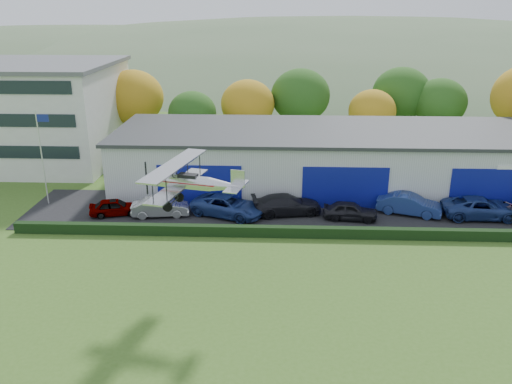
{
  "coord_description": "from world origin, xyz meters",
  "views": [
    {
      "loc": [
        -0.63,
        -18.66,
        16.13
      ],
      "look_at": [
        -1.88,
        11.49,
        5.17
      ],
      "focal_mm": 36.66,
      "sensor_mm": 36.0,
      "label": 1
    }
  ],
  "objects_px": {
    "car_3": "(286,204)",
    "biplane": "(189,181)",
    "flagpole": "(42,150)",
    "car_1": "(160,207)",
    "car_0": "(115,207)",
    "office_block": "(19,112)",
    "car_5": "(409,204)",
    "car_2": "(228,206)",
    "car_4": "(350,211)",
    "hangar": "(338,158)",
    "car_6": "(481,208)"
  },
  "relations": [
    {
      "from": "hangar",
      "to": "car_4",
      "type": "bearing_deg",
      "value": -88.74
    },
    {
      "from": "car_5",
      "to": "biplane",
      "type": "height_order",
      "value": "biplane"
    },
    {
      "from": "car_1",
      "to": "car_3",
      "type": "bearing_deg",
      "value": -93.58
    },
    {
      "from": "flagpole",
      "to": "car_0",
      "type": "height_order",
      "value": "flagpole"
    },
    {
      "from": "car_0",
      "to": "car_4",
      "type": "relative_size",
      "value": 0.94
    },
    {
      "from": "car_3",
      "to": "office_block",
      "type": "bearing_deg",
      "value": 51.85
    },
    {
      "from": "car_2",
      "to": "car_5",
      "type": "bearing_deg",
      "value": -64.91
    },
    {
      "from": "car_5",
      "to": "car_3",
      "type": "bearing_deg",
      "value": 110.92
    },
    {
      "from": "car_4",
      "to": "car_3",
      "type": "bearing_deg",
      "value": 86.25
    },
    {
      "from": "flagpole",
      "to": "car_1",
      "type": "distance_m",
      "value": 11.03
    },
    {
      "from": "car_3",
      "to": "biplane",
      "type": "xyz_separation_m",
      "value": [
        -5.7,
        -11.71,
        5.89
      ]
    },
    {
      "from": "flagpole",
      "to": "car_3",
      "type": "xyz_separation_m",
      "value": [
        20.09,
        -1.5,
        -3.92
      ]
    },
    {
      "from": "hangar",
      "to": "car_6",
      "type": "height_order",
      "value": "hangar"
    },
    {
      "from": "hangar",
      "to": "biplane",
      "type": "height_order",
      "value": "biplane"
    },
    {
      "from": "car_3",
      "to": "biplane",
      "type": "bearing_deg",
      "value": 143.1
    },
    {
      "from": "office_block",
      "to": "car_0",
      "type": "relative_size",
      "value": 5.19
    },
    {
      "from": "flagpole",
      "to": "biplane",
      "type": "height_order",
      "value": "flagpole"
    },
    {
      "from": "hangar",
      "to": "car_2",
      "type": "height_order",
      "value": "hangar"
    },
    {
      "from": "car_0",
      "to": "car_6",
      "type": "xyz_separation_m",
      "value": [
        29.11,
        0.66,
        0.15
      ]
    },
    {
      "from": "car_0",
      "to": "car_5",
      "type": "xyz_separation_m",
      "value": [
        23.62,
        1.16,
        0.16
      ]
    },
    {
      "from": "car_5",
      "to": "office_block",
      "type": "bearing_deg",
      "value": 88.35
    },
    {
      "from": "flagpole",
      "to": "hangar",
      "type": "bearing_deg",
      "value": 13.51
    },
    {
      "from": "car_0",
      "to": "car_3",
      "type": "relative_size",
      "value": 0.71
    },
    {
      "from": "car_0",
      "to": "biplane",
      "type": "relative_size",
      "value": 0.58
    },
    {
      "from": "hangar",
      "to": "flagpole",
      "type": "xyz_separation_m",
      "value": [
        -24.88,
        -5.98,
        2.13
      ]
    },
    {
      "from": "biplane",
      "to": "car_2",
      "type": "bearing_deg",
      "value": 98.59
    },
    {
      "from": "hangar",
      "to": "car_0",
      "type": "height_order",
      "value": "hangar"
    },
    {
      "from": "car_0",
      "to": "car_2",
      "type": "bearing_deg",
      "value": -103.23
    },
    {
      "from": "car_4",
      "to": "car_0",
      "type": "bearing_deg",
      "value": 96.23
    },
    {
      "from": "car_1",
      "to": "biplane",
      "type": "xyz_separation_m",
      "value": [
        4.36,
        -10.9,
        5.95
      ]
    },
    {
      "from": "car_5",
      "to": "car_6",
      "type": "height_order",
      "value": "car_5"
    },
    {
      "from": "car_3",
      "to": "biplane",
      "type": "height_order",
      "value": "biplane"
    },
    {
      "from": "car_3",
      "to": "car_6",
      "type": "relative_size",
      "value": 0.94
    },
    {
      "from": "car_6",
      "to": "car_4",
      "type": "bearing_deg",
      "value": 94.7
    },
    {
      "from": "car_3",
      "to": "car_2",
      "type": "bearing_deg",
      "value": 85.23
    },
    {
      "from": "flagpole",
      "to": "car_5",
      "type": "xyz_separation_m",
      "value": [
        29.96,
        -1.12,
        -3.9
      ]
    },
    {
      "from": "hangar",
      "to": "car_0",
      "type": "distance_m",
      "value": 20.4
    },
    {
      "from": "car_4",
      "to": "flagpole",
      "type": "bearing_deg",
      "value": 91.16
    },
    {
      "from": "office_block",
      "to": "car_4",
      "type": "relative_size",
      "value": 4.89
    },
    {
      "from": "car_5",
      "to": "flagpole",
      "type": "bearing_deg",
      "value": 106.55
    },
    {
      "from": "car_2",
      "to": "office_block",
      "type": "bearing_deg",
      "value": 79.06
    },
    {
      "from": "car_4",
      "to": "hangar",
      "type": "bearing_deg",
      "value": 7.93
    },
    {
      "from": "office_block",
      "to": "car_6",
      "type": "height_order",
      "value": "office_block"
    },
    {
      "from": "hangar",
      "to": "office_block",
      "type": "height_order",
      "value": "office_block"
    },
    {
      "from": "car_0",
      "to": "car_5",
      "type": "relative_size",
      "value": 0.78
    },
    {
      "from": "car_0",
      "to": "car_1",
      "type": "distance_m",
      "value": 3.7
    },
    {
      "from": "car_2",
      "to": "car_4",
      "type": "xyz_separation_m",
      "value": [
        9.65,
        -0.41,
        -0.1
      ]
    },
    {
      "from": "hangar",
      "to": "car_0",
      "type": "relative_size",
      "value": 10.23
    },
    {
      "from": "car_4",
      "to": "car_5",
      "type": "xyz_separation_m",
      "value": [
        4.89,
        1.3,
        0.12
      ]
    },
    {
      "from": "office_block",
      "to": "car_5",
      "type": "height_order",
      "value": "office_block"
    }
  ]
}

